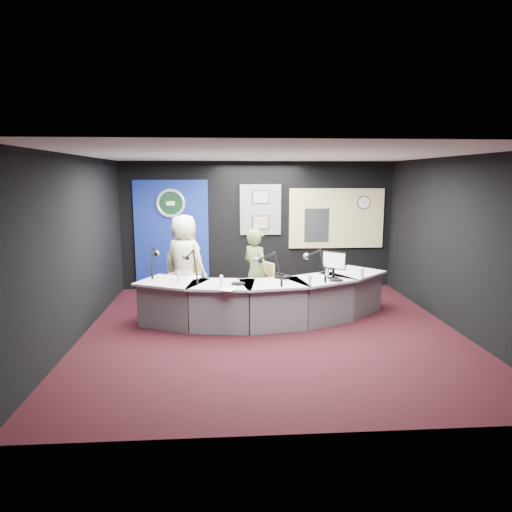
{
  "coord_description": "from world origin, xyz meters",
  "views": [
    {
      "loc": [
        -0.74,
        -7.03,
        2.48
      ],
      "look_at": [
        -0.2,
        0.8,
        1.1
      ],
      "focal_mm": 32.0,
      "sensor_mm": 36.0,
      "label": 1
    }
  ],
  "objects": [
    {
      "name": "booth_glow",
      "position": [
        1.75,
        2.96,
        1.55
      ],
      "size": [
        2.0,
        0.02,
        1.2
      ],
      "primitive_type": "cube",
      "color": "#D3BB85",
      "rests_on": "booth_window_frame"
    },
    {
      "name": "framed_photo_upper",
      "position": [
        0.05,
        2.94,
        2.03
      ],
      "size": [
        0.34,
        0.02,
        0.27
      ],
      "primitive_type": "cube",
      "color": "gray",
      "rests_on": "pinboard"
    },
    {
      "name": "desk_phone",
      "position": [
        0.24,
        0.55,
        0.78
      ],
      "size": [
        0.28,
        0.27,
        0.05
      ],
      "primitive_type": "cube",
      "rotation": [
        0.0,
        0.0,
        -0.71
      ],
      "color": "black",
      "rests_on": "broadcast_desk"
    },
    {
      "name": "paper_stack",
      "position": [
        -1.28,
        0.73,
        0.75
      ],
      "size": [
        0.23,
        0.31,
        0.0
      ],
      "primitive_type": "cube",
      "rotation": [
        0.0,
        0.0,
        -0.07
      ],
      "color": "white",
      "rests_on": "broadcast_desk"
    },
    {
      "name": "boom_mic_c",
      "position": [
        -0.03,
        0.2,
        1.05
      ],
      "size": [
        0.48,
        0.62,
        0.6
      ],
      "primitive_type": null,
      "color": "black",
      "rests_on": "broadcast_desk"
    },
    {
      "name": "framed_photo_lower",
      "position": [
        0.05,
        2.94,
        1.47
      ],
      "size": [
        0.34,
        0.02,
        0.27
      ],
      "primitive_type": "cube",
      "color": "gray",
      "rests_on": "pinboard"
    },
    {
      "name": "headphones_near",
      "position": [
        1.11,
        0.28,
        0.77
      ],
      "size": [
        0.2,
        0.2,
        0.03
      ],
      "primitive_type": "torus",
      "color": "black",
      "rests_on": "broadcast_desk"
    },
    {
      "name": "wall_front",
      "position": [
        0.0,
        -3.0,
        1.4
      ],
      "size": [
        6.0,
        0.02,
        2.8
      ],
      "primitive_type": "cube",
      "color": "black",
      "rests_on": "ground"
    },
    {
      "name": "headphones_far",
      "position": [
        -0.54,
        0.14,
        0.77
      ],
      "size": [
        0.22,
        0.22,
        0.04
      ],
      "primitive_type": "torus",
      "color": "black",
      "rests_on": "broadcast_desk"
    },
    {
      "name": "wall_clock",
      "position": [
        2.35,
        2.94,
        1.9
      ],
      "size": [
        0.28,
        0.01,
        0.28
      ],
      "primitive_type": "cylinder",
      "rotation": [
        1.57,
        0.0,
        0.0
      ],
      "color": "white",
      "rests_on": "booth_window_frame"
    },
    {
      "name": "armchair_right",
      "position": [
        -0.2,
        0.87,
        0.5
      ],
      "size": [
        0.77,
        0.77,
        1.0
      ],
      "primitive_type": null,
      "rotation": [
        0.0,
        0.0,
        -1.01
      ],
      "color": "tan",
      "rests_on": "ground"
    },
    {
      "name": "wall_right",
      "position": [
        3.0,
        0.0,
        1.4
      ],
      "size": [
        0.02,
        6.0,
        2.8
      ],
      "primitive_type": "cube",
      "color": "black",
      "rests_on": "ground"
    },
    {
      "name": "seal_center",
      "position": [
        -1.9,
        2.94,
        1.9
      ],
      "size": [
        0.48,
        0.01,
        0.48
      ],
      "primitive_type": "cylinder",
      "rotation": [
        1.57,
        0.0,
        0.0
      ],
      "color": "black",
      "rests_on": "backdrop_panel"
    },
    {
      "name": "boom_mic_d",
      "position": [
        0.79,
        0.47,
        1.05
      ],
      "size": [
        0.33,
        0.7,
        0.6
      ],
      "primitive_type": null,
      "color": "black",
      "rests_on": "broadcast_desk"
    },
    {
      "name": "notepad",
      "position": [
        -0.69,
        -0.15,
        0.75
      ],
      "size": [
        0.27,
        0.31,
        0.0
      ],
      "primitive_type": "cube",
      "rotation": [
        0.0,
        0.0,
        -0.36
      ],
      "color": "white",
      "rests_on": "broadcast_desk"
    },
    {
      "name": "pinboard",
      "position": [
        0.05,
        2.97,
        1.75
      ],
      "size": [
        0.9,
        0.04,
        1.1
      ],
      "primitive_type": "cube",
      "color": "slate",
      "rests_on": "wall_back"
    },
    {
      "name": "boom_mic_b",
      "position": [
        -1.31,
        0.52,
        1.05
      ],
      "size": [
        0.34,
        0.7,
        0.6
      ],
      "primitive_type": null,
      "color": "black",
      "rests_on": "broadcast_desk"
    },
    {
      "name": "ceiling",
      "position": [
        0.0,
        0.0,
        2.8
      ],
      "size": [
        6.0,
        6.0,
        0.02
      ],
      "primitive_type": "cube",
      "color": "silver",
      "rests_on": "ground"
    },
    {
      "name": "wall_left",
      "position": [
        -3.0,
        0.0,
        1.4
      ],
      "size": [
        0.02,
        6.0,
        2.8
      ],
      "primitive_type": "cube",
      "color": "black",
      "rests_on": "ground"
    },
    {
      "name": "backdrop_panel",
      "position": [
        -1.9,
        2.97,
        1.25
      ],
      "size": [
        1.6,
        0.05,
        2.3
      ],
      "primitive_type": "cube",
      "color": "navy",
      "rests_on": "wall_back"
    },
    {
      "name": "broadcast_desk",
      "position": [
        -0.05,
        0.55,
        0.38
      ],
      "size": [
        4.5,
        1.9,
        0.75
      ],
      "primitive_type": null,
      "color": "#B1B3B5",
      "rests_on": "ground"
    },
    {
      "name": "ground",
      "position": [
        0.0,
        0.0,
        0.0
      ],
      "size": [
        6.0,
        6.0,
        0.0
      ],
      "primitive_type": "plane",
      "color": "black",
      "rests_on": "ground"
    },
    {
      "name": "booth_window_frame",
      "position": [
        1.75,
        2.97,
        1.55
      ],
      "size": [
        2.12,
        0.06,
        1.32
      ],
      "primitive_type": "cube",
      "color": "#CABD7E",
      "rests_on": "wall_back"
    },
    {
      "name": "draped_jacket",
      "position": [
        -1.64,
        1.83,
        0.62
      ],
      "size": [
        0.5,
        0.29,
        0.7
      ],
      "primitive_type": "cube",
      "rotation": [
        0.0,
        0.0,
        -0.42
      ],
      "color": "#6C645B",
      "rests_on": "armchair_left"
    },
    {
      "name": "person_man",
      "position": [
        -1.52,
        1.6,
        0.88
      ],
      "size": [
        1.03,
        0.92,
        1.77
      ],
      "primitive_type": "imported",
      "rotation": [
        0.0,
        0.0,
        2.61
      ],
      "color": "beige",
      "rests_on": "ground"
    },
    {
      "name": "equipment_rack",
      "position": [
        1.3,
        2.94,
        1.4
      ],
      "size": [
        0.55,
        0.02,
        0.75
      ],
      "primitive_type": "cube",
      "color": "black",
      "rests_on": "booth_window_frame"
    },
    {
      "name": "person_woman",
      "position": [
        -0.2,
        0.87,
        0.79
      ],
      "size": [
        0.65,
        0.68,
        1.58
      ],
      "primitive_type": "imported",
      "rotation": [
        0.0,
        0.0,
        2.25
      ],
      "color": "#5F6E39",
      "rests_on": "ground"
    },
    {
      "name": "armchair_left",
      "position": [
        -1.52,
        1.6,
        0.46
      ],
      "size": [
        0.69,
        0.69,
        0.93
      ],
      "primitive_type": null,
      "rotation": [
        0.0,
        0.0,
        -0.42
      ],
      "color": "tan",
      "rests_on": "ground"
    },
    {
      "name": "computer_monitor",
      "position": [
        1.1,
        0.48,
        1.07
      ],
      "size": [
        0.39,
        0.34,
        0.33
      ],
      "primitive_type": "cube",
      "rotation": [
        0.0,
        0.0,
        -0.7
      ],
      "color": "black",
      "rests_on": "broadcast_desk"
    },
    {
      "name": "boom_mic_a",
      "position": [
        -1.98,
        0.96,
        1.05
      ],
      "size": [
        0.16,
        0.74,
        0.6
      ],
      "primitive_type": null,
      "color": "black",
      "rests_on": "broadcast_desk"
    },
    {
      "name": "wall_back",
      "position": [
        0.0,
        3.0,
        1.4
      ],
      "size": [
        6.0,
        0.02,
        2.8
      ],
      "primitive_type": "cube",
      "color": "black",
      "rests_on": "ground"
    },
    {
      "name": "agency_seal",
      "position": [
        -1.9,
        2.93,
        1.9
      ],
      "size": [
        0.63,
        0.07,
        0.63
      ],
      "primitive_type": "torus",
      "rotation": [
        1.57,
        0.0,
        0.0
      ],
      "color": "silver",
      "rests_on": "backdrop_panel"
    },
    {
      "name": "water_bottles",
      "position": [
        0.05,
        0.3,
        0.84
      ],
      "size": [
        3.18,
        0.6,
        0.18
      ],
      "primitive_type": null,
      "color": "silver",
      "rests_on": "broadcast_desk"
    }
  ]
}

